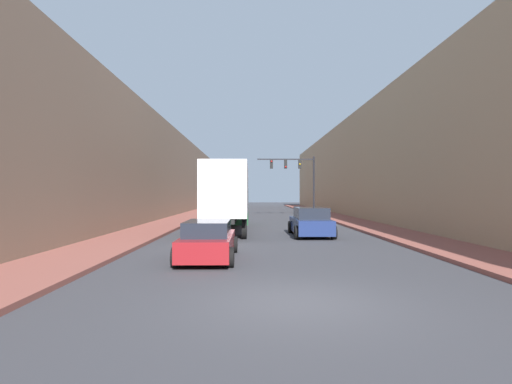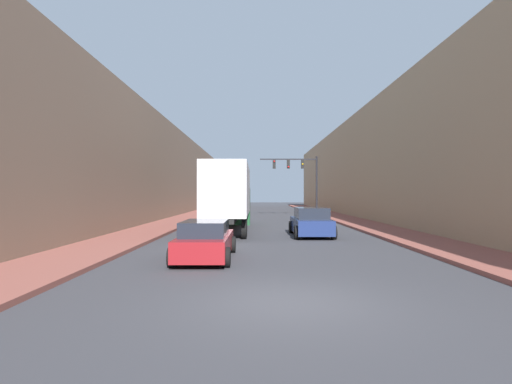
{
  "view_description": "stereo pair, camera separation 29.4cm",
  "coord_description": "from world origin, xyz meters",
  "views": [
    {
      "loc": [
        -0.99,
        -8.47,
        2.32
      ],
      "look_at": [
        -0.71,
        11.85,
        2.41
      ],
      "focal_mm": 28.0,
      "sensor_mm": 36.0,
      "label": 1
    },
    {
      "loc": [
        -0.7,
        -8.47,
        2.32
      ],
      "look_at": [
        -0.71,
        11.85,
        2.41
      ],
      "focal_mm": 28.0,
      "sensor_mm": 36.0,
      "label": 2
    }
  ],
  "objects": [
    {
      "name": "ground_plane",
      "position": [
        0.0,
        0.0,
        0.0
      ],
      "size": [
        200.0,
        200.0,
        0.0
      ],
      "primitive_type": "plane",
      "color": "#38383D"
    },
    {
      "name": "sidewalk_right",
      "position": [
        7.2,
        30.0,
        0.07
      ],
      "size": [
        3.02,
        80.0,
        0.15
      ],
      "color": "brown",
      "rests_on": "ground"
    },
    {
      "name": "sidewalk_left",
      "position": [
        -7.2,
        30.0,
        0.07
      ],
      "size": [
        3.02,
        80.0,
        0.15
      ],
      "color": "brown",
      "rests_on": "ground"
    },
    {
      "name": "building_right",
      "position": [
        11.71,
        30.0,
        5.0
      ],
      "size": [
        6.0,
        80.0,
        10.0
      ],
      "color": "tan",
      "rests_on": "ground"
    },
    {
      "name": "building_left",
      "position": [
        -11.71,
        30.0,
        4.54
      ],
      "size": [
        6.0,
        80.0,
        9.08
      ],
      "color": "#846B56",
      "rests_on": "ground"
    },
    {
      "name": "semi_truck",
      "position": [
        -2.36,
        17.07,
        2.25
      ],
      "size": [
        2.41,
        12.67,
        4.02
      ],
      "color": "silver",
      "rests_on": "ground"
    },
    {
      "name": "sedan_car",
      "position": [
        -2.49,
        5.68,
        0.66
      ],
      "size": [
        1.95,
        4.47,
        1.37
      ],
      "color": "maroon",
      "rests_on": "ground"
    },
    {
      "name": "suv_car",
      "position": [
        2.32,
        13.45,
        0.75
      ],
      "size": [
        2.11,
        4.68,
        1.57
      ],
      "color": "navy",
      "rests_on": "ground"
    },
    {
      "name": "traffic_signal_gantry",
      "position": [
        3.96,
        32.46,
        4.41
      ],
      "size": [
        5.93,
        0.35,
        6.18
      ],
      "color": "black",
      "rests_on": "ground"
    }
  ]
}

